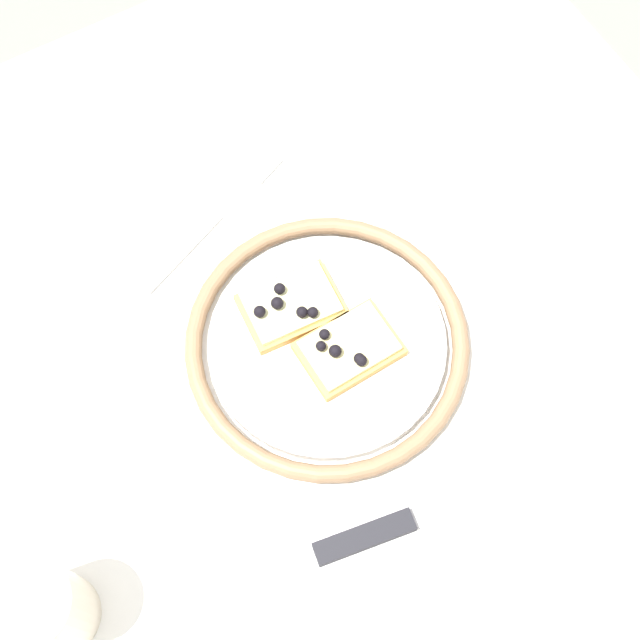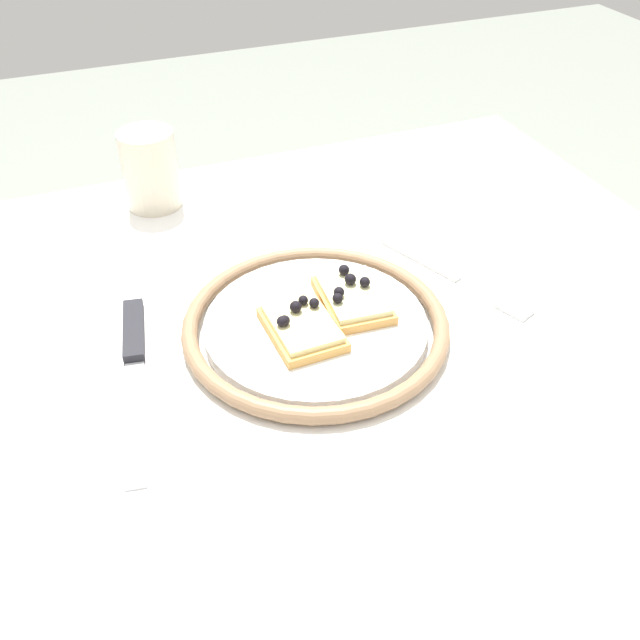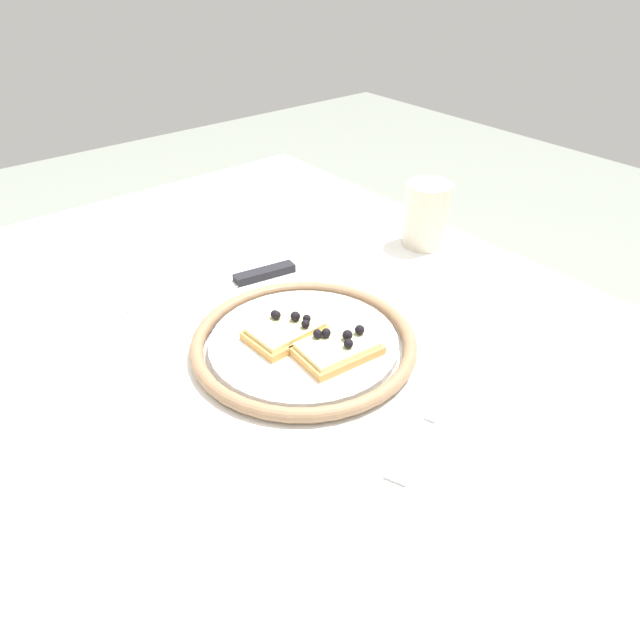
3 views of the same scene
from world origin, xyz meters
TOP-DOWN VIEW (x-y plane):
  - dining_table at (0.00, 0.00)m, footprint 1.05×0.85m
  - plate at (-0.06, -0.03)m, footprint 0.27×0.27m
  - pizza_slice_near at (-0.04, -0.02)m, footprint 0.07×0.09m
  - pizza_slice_far at (-0.10, -0.04)m, footprint 0.07×0.10m
  - knife at (0.12, -0.06)m, footprint 0.06×0.24m
  - fork at (-0.23, -0.06)m, footprint 0.09×0.19m
  - cup at (0.04, -0.34)m, footprint 0.07×0.07m

SIDE VIEW (x-z plane):
  - dining_table at x=0.00m, z-range 0.27..0.97m
  - fork at x=-0.23m, z-range 0.71..0.71m
  - knife at x=0.12m, z-range 0.71..0.72m
  - plate at x=-0.06m, z-range 0.71..0.72m
  - pizza_slice_near at x=-0.04m, z-range 0.71..0.74m
  - pizza_slice_far at x=-0.10m, z-range 0.71..0.74m
  - cup at x=0.04m, z-range 0.71..0.81m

